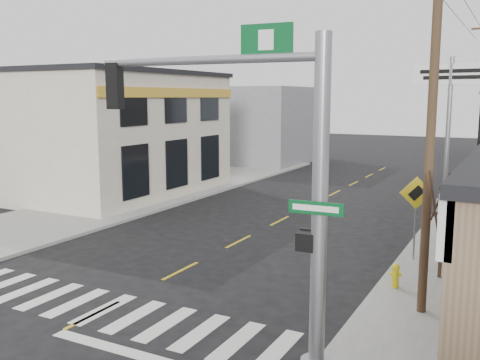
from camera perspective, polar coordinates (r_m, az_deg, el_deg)
The scene contains 14 objects.
ground at distance 14.73m, azimuth -15.36°, elevation -13.71°, with size 140.00×140.00×0.00m, color black.
sidewalk_left at distance 29.87m, azimuth -10.98°, elevation -1.94°, with size 6.00×38.00×0.13m, color gray.
center_line at distance 20.93m, azimuth -0.16°, elevation -6.58°, with size 0.12×56.00×0.01m, color gold.
crosswalk at distance 15.00m, azimuth -14.29°, elevation -13.22°, with size 11.00×2.20×0.01m, color silver.
left_building at distance 32.81m, azimuth -15.53°, elevation 4.73°, with size 12.00×12.00×6.80m, color beige.
bldg_distant_left at distance 46.62m, azimuth 1.74°, elevation 5.92°, with size 9.00×10.00×6.40m, color gray.
traffic_signal_pole at distance 10.34m, azimuth 4.34°, elevation 1.05°, with size 5.37×0.39×6.80m.
guide_sign at distance 17.11m, azimuth 22.97°, elevation -4.07°, with size 1.61×0.14×2.82m.
fire_hydrant at distance 16.25m, azimuth 16.25°, elevation -9.65°, with size 0.22×0.22×0.71m.
ped_crossing_sign at distance 18.74m, azimuth 18.26°, elevation -2.38°, with size 1.10×0.08×2.84m.
lamp_post at distance 21.02m, azimuth 24.27°, elevation 2.36°, with size 0.75×0.59×5.78m.
dance_center_sign at distance 25.98m, azimuth 21.49°, elevation 8.14°, with size 3.40×0.21×7.22m.
bare_tree at distance 13.33m, azimuth 22.46°, elevation -0.62°, with size 2.16×2.16×4.33m.
utility_pole_near at distance 13.88m, azimuth 19.66°, elevation 4.29°, with size 1.51×0.23×8.71m.
Camera 1 is at (9.47, -9.82, 5.57)m, focal length 40.00 mm.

